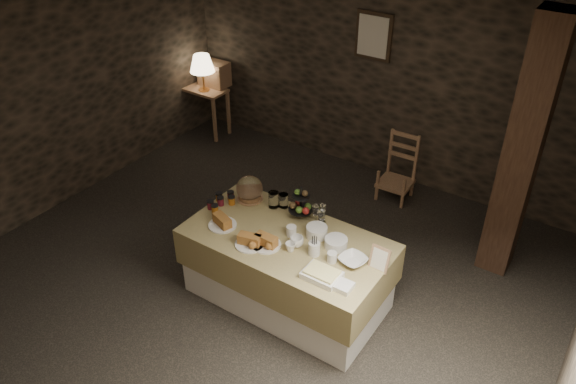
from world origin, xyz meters
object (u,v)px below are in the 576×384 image
Objects in this scene: table_lamp at (202,64)px; chair at (399,170)px; console_table at (205,97)px; fruit_stand at (301,206)px; wine_rack at (214,74)px; timber_column at (522,153)px; buffet_table at (287,264)px.

chair is (2.95, 0.06, -0.71)m from table_lamp.
console_table is 2.07× the size of fruit_stand.
chair is 1.92× the size of fruit_stand.
wine_rack is 0.16× the size of timber_column.
timber_column is at bearing -7.07° from table_lamp.
fruit_stand is (2.83, -1.87, 0.30)m from console_table.
timber_column is at bearing 47.43° from buffet_table.
timber_column is (4.32, -0.77, 0.44)m from wine_rack.
wine_rack is at bearing 90.00° from table_lamp.
console_table is 1.35× the size of table_lamp.
table_lamp reaches higher than console_table.
wine_rack is at bearing 74.48° from console_table.
timber_column reaches higher than chair.
buffet_table is 0.55m from fruit_stand.
timber_column reaches higher than buffet_table.
timber_column is (1.48, 1.61, 0.88)m from buffet_table.
wine_rack reaches higher than buffet_table.
fruit_stand is (-1.55, -1.28, -0.44)m from timber_column.
table_lamp is 0.20× the size of timber_column.
timber_column reaches higher than console_table.
table_lamp is at bearing 179.02° from chair.
wine_rack is (0.00, 0.23, -0.21)m from table_lamp.
buffet_table is 3.62m from table_lamp.
buffet_table is 3.63m from console_table.
console_table is 1.08× the size of chair.
console_table is at bearing 146.50° from fruit_stand.
wine_rack is at bearing 140.13° from buffet_table.
wine_rack is 1.27× the size of fruit_stand.
fruit_stand is (2.78, -2.05, 0.00)m from wine_rack.
timber_column is at bearing 39.74° from fruit_stand.
buffet_table is 0.71× the size of timber_column.
fruit_stand is (2.78, -1.82, -0.21)m from table_lamp.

